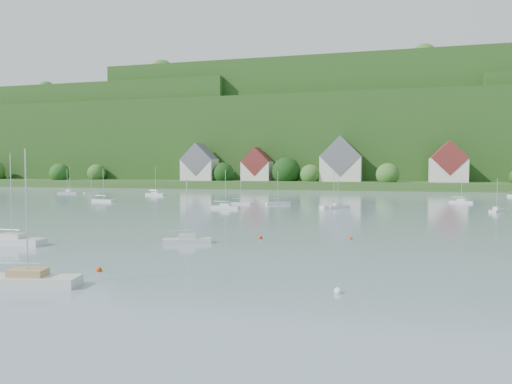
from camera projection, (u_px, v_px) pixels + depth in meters
The scene contains 14 objects.
far_shore_strip at pixel (331, 184), 206.14m from camera, with size 600.00×60.00×3.00m, color #2C4A1B.
forested_ridge at pixel (344, 142), 271.27m from camera, with size 620.00×181.22×69.89m.
village_building_0 at pixel (200, 165), 207.00m from camera, with size 14.00×10.40×16.00m.
village_building_1 at pixel (257, 167), 202.69m from camera, with size 12.00×9.36×14.00m.
village_building_2 at pixel (341, 163), 192.85m from camera, with size 16.00×11.44×18.00m.
village_building_3 at pixel (448, 165), 180.91m from camera, with size 13.00×10.40×15.50m.
near_sailboat_0 at pixel (12, 240), 51.70m from camera, with size 7.33×2.28×9.80m.
near_sailboat_2 at pixel (28, 279), 33.54m from camera, with size 7.33×3.26×9.57m.
near_sailboat_3 at pixel (187, 239), 52.83m from camera, with size 5.34×3.50×7.03m.
mooring_buoy_0 at pixel (99, 271), 38.34m from camera, with size 0.46×0.46×0.46m, color red.
mooring_buoy_1 at pixel (338, 293), 31.71m from camera, with size 0.48×0.48×0.48m, color white.
mooring_buoy_2 at pixel (351, 239), 55.79m from camera, with size 0.38×0.38×0.38m, color red.
mooring_buoy_3 at pixel (261, 239), 56.11m from camera, with size 0.47×0.47×0.47m, color red.
far_sailboat_cluster at pixel (348, 199), 122.14m from camera, with size 199.04×63.71×8.71m.
Camera 1 is at (20.62, -7.55, 8.22)m, focal length 33.82 mm.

